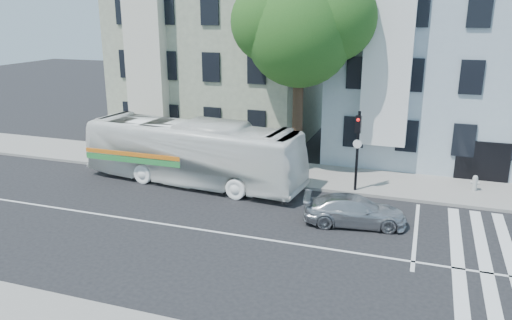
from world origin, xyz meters
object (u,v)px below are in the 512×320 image
at_px(sedan, 355,211).
at_px(fire_hydrant, 475,183).
at_px(bus, 192,152).
at_px(traffic_signal, 358,142).

xyz_separation_m(sedan, fire_hydrant, (4.97, 5.60, -0.07)).
relative_size(bus, sedan, 2.78).
relative_size(traffic_signal, fire_hydrant, 5.25).
xyz_separation_m(sedan, traffic_signal, (-0.51, 3.68, 2.00)).
distance_m(bus, fire_hydrant, 14.00).
bearing_deg(bus, traffic_signal, -76.68).
relative_size(sedan, fire_hydrant, 5.46).
height_order(bus, traffic_signal, traffic_signal).
distance_m(traffic_signal, fire_hydrant, 6.17).
xyz_separation_m(bus, sedan, (8.65, -2.60, -1.02)).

